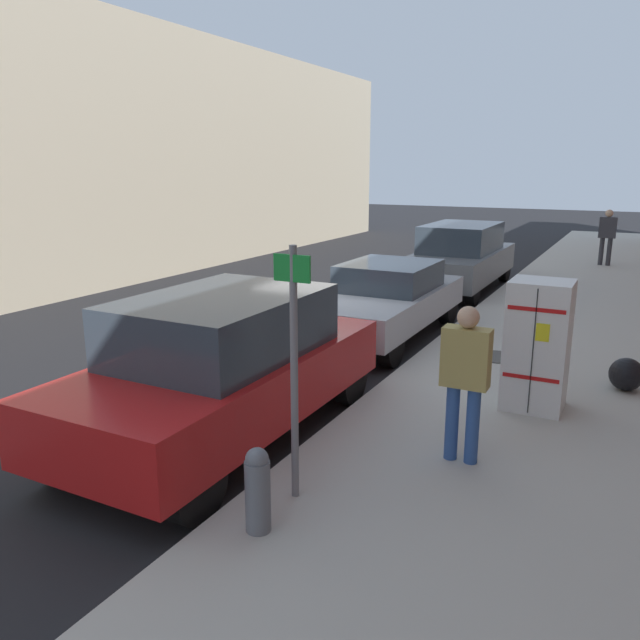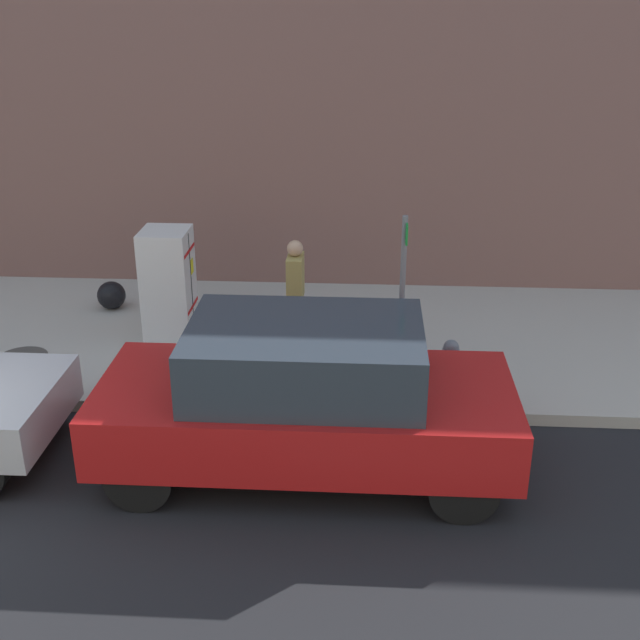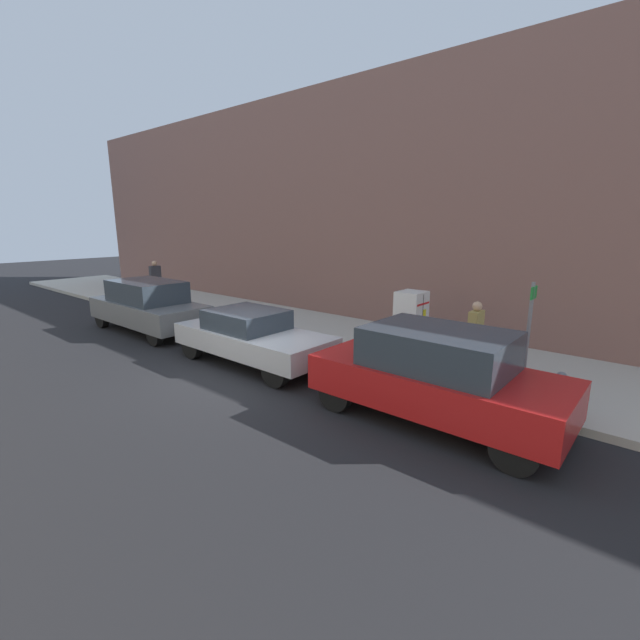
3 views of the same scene
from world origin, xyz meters
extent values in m
plane|color=black|center=(0.00, 0.00, 0.00)|extent=(80.00, 80.00, 0.00)
cube|color=#B2ADA0|center=(-4.19, 0.00, 0.08)|extent=(4.57, 44.00, 0.16)
cube|color=beige|center=(8.16, 0.00, 3.57)|extent=(1.54, 37.40, 7.14)
cube|color=white|center=(-4.02, 2.54, 1.00)|extent=(0.75, 0.69, 1.67)
cube|color=black|center=(-4.02, 2.89, 1.00)|extent=(0.01, 0.01, 1.59)
cube|color=yellow|center=(-4.12, 2.89, 1.26)|extent=(0.16, 0.01, 0.22)
cube|color=red|center=(-4.02, 2.89, 1.53)|extent=(0.68, 0.01, 0.05)
cube|color=red|center=(-4.02, 2.89, 0.66)|extent=(0.68, 0.01, 0.05)
cylinder|color=#47443F|center=(-3.14, 0.56, 0.17)|extent=(0.70, 0.70, 0.02)
cylinder|color=slate|center=(-2.40, 5.92, 1.36)|extent=(0.07, 0.07, 2.39)
cube|color=#198C33|center=(-2.40, 5.94, 2.35)|extent=(0.36, 0.02, 0.24)
cylinder|color=slate|center=(-2.41, 6.57, 0.49)|extent=(0.22, 0.22, 0.64)
sphere|color=slate|center=(-2.41, 6.57, 0.83)|extent=(0.20, 0.20, 0.20)
sphere|color=black|center=(-5.07, 1.29, 0.39)|extent=(0.46, 0.46, 0.46)
cylinder|color=#2D5193|center=(-3.71, 4.47, 0.58)|extent=(0.14, 0.14, 0.83)
cylinder|color=#2D5193|center=(-3.49, 4.47, 0.58)|extent=(0.14, 0.14, 0.83)
cube|color=#A8934C|center=(-3.60, 4.47, 1.31)|extent=(0.49, 0.22, 0.62)
sphere|color=tan|center=(-3.60, 4.47, 1.73)|extent=(0.23, 0.23, 0.23)
cylinder|color=#333338|center=(-4.14, -10.90, 0.59)|extent=(0.14, 0.14, 0.86)
cylinder|color=#333338|center=(-3.91, -10.90, 0.59)|extent=(0.14, 0.14, 0.86)
cube|color=#333338|center=(-4.02, -10.90, 1.35)|extent=(0.50, 0.22, 0.64)
sphere|color=tan|center=(-4.02, -10.90, 1.79)|extent=(0.23, 0.23, 0.23)
cube|color=slate|center=(-0.82, -5.66, 0.69)|extent=(1.88, 4.82, 0.70)
cube|color=#2D3842|center=(-0.82, -5.66, 1.39)|extent=(1.66, 2.65, 0.70)
cylinder|color=black|center=(-1.63, -3.84, 0.34)|extent=(0.22, 0.68, 0.68)
cylinder|color=black|center=(-0.01, -3.84, 0.34)|extent=(0.22, 0.68, 0.68)
cylinder|color=black|center=(-1.63, -7.48, 0.34)|extent=(0.22, 0.68, 0.68)
cylinder|color=black|center=(-0.01, -7.48, 0.34)|extent=(0.22, 0.68, 0.68)
cube|color=silver|center=(-0.82, -0.29, 0.64)|extent=(1.82, 4.51, 0.55)
cube|color=#2D3842|center=(-0.82, -0.52, 1.17)|extent=(1.60, 1.90, 0.50)
cylinder|color=black|center=(-1.60, 1.34, 0.37)|extent=(0.22, 0.74, 0.74)
cylinder|color=black|center=(-0.04, 1.34, 0.37)|extent=(0.22, 0.74, 0.74)
cylinder|color=black|center=(-1.60, -1.93, 0.37)|extent=(0.22, 0.74, 0.74)
cylinder|color=black|center=(-0.04, -1.93, 0.37)|extent=(0.22, 0.74, 0.74)
cube|color=red|center=(-0.82, 4.83, 0.71)|extent=(1.99, 4.59, 0.70)
cube|color=#2D3842|center=(-0.82, 4.83, 1.41)|extent=(1.75, 2.52, 0.70)
cylinder|color=black|center=(-1.68, 6.51, 0.36)|extent=(0.22, 0.72, 0.72)
cylinder|color=black|center=(0.05, 6.51, 0.36)|extent=(0.22, 0.72, 0.72)
cylinder|color=black|center=(-1.68, 3.15, 0.36)|extent=(0.22, 0.72, 0.72)
cylinder|color=black|center=(0.05, 3.15, 0.36)|extent=(0.22, 0.72, 0.72)
camera|label=1|loc=(-5.09, 10.57, 3.22)|focal=35.00mm
camera|label=2|loc=(6.97, 5.46, 5.13)|focal=45.00mm
camera|label=3|loc=(6.25, 8.02, 3.63)|focal=24.00mm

